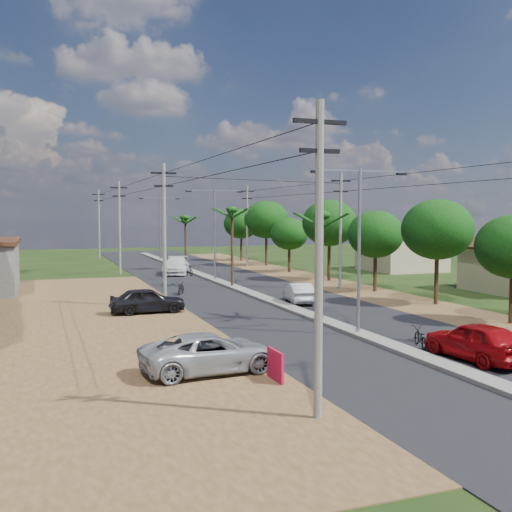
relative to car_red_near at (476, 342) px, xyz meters
The scene contains 33 objects.
ground 6.41m from the car_red_near, 107.09° to the left, with size 160.00×160.00×0.00m, color black.
road 21.17m from the car_red_near, 95.06° to the left, with size 12.00×110.00×0.04m, color black.
median 24.16m from the car_red_near, 94.44° to the left, with size 1.00×90.00×0.18m, color #605E56.
dirt_lot_west 21.98m from the car_red_near, 140.16° to the left, with size 18.00×46.00×0.04m, color #53361C.
dirt_shoulder_east 22.11m from the car_red_near, 72.53° to the left, with size 5.00×90.00×0.03m, color #53361C.
house_east_far 39.11m from the car_red_near, 60.69° to the left, with size 7.60×7.50×4.60m.
tree_east_c 15.78m from the car_red_near, 59.08° to the left, with size 4.60×4.60×6.83m.
tree_east_d 21.73m from the car_red_near, 69.44° to the left, with size 4.20×4.20×6.13m.
tree_east_e 29.44m from the car_red_near, 74.60° to the left, with size 4.80×4.80×7.14m.
tree_east_f 36.94m from the car_red_near, 78.51° to the left, with size 3.80×3.80×5.52m.
tree_east_g 45.00m from the car_red_near, 79.80° to the left, with size 5.00×5.00×7.38m.
tree_east_h 52.77m from the car_red_near, 81.66° to the left, with size 4.40×4.40×6.52m.
palm_median_near 11.29m from the car_red_near, 100.50° to the left, with size 2.00×2.00×6.15m.
palm_median_mid 26.64m from the car_red_near, 94.10° to the left, with size 2.00×2.00×6.55m.
palm_median_far 42.35m from the car_red_near, 92.54° to the left, with size 2.00×2.00×5.85m.
streetlight_near 7.51m from the car_red_near, 107.09° to the left, with size 5.10×0.18×8.00m.
streetlight_mid 31.39m from the car_red_near, 93.44° to the left, with size 5.10×0.18×8.00m.
streetlight_far 56.25m from the car_red_near, 91.91° to the left, with size 5.10×0.18×8.00m.
utility_pole_w_a 10.48m from the car_red_near, 156.13° to the right, with size 1.60×0.24×9.00m.
utility_pole_w_b 20.52m from the car_red_near, 116.13° to the left, with size 1.60×0.24×9.00m.
utility_pole_w_c 41.24m from the car_red_near, 102.48° to the left, with size 1.60×0.24×9.00m.
utility_pole_w_d 61.84m from the car_red_near, 98.26° to the left, with size 1.60×0.24×9.00m.
utility_pole_e_b 23.13m from the car_red_near, 75.69° to the left, with size 1.60×0.24×9.00m.
utility_pole_e_c 44.61m from the car_red_near, 82.72° to the left, with size 1.60×0.24×9.00m.
car_red_near is the anchor object (origin of this frame).
car_silver_mid 16.63m from the car_red_near, 91.12° to the left, with size 1.42×4.07×1.34m, color #9DA1A5.
car_white_far 38.12m from the car_red_near, 95.72° to the left, with size 2.31×5.68×1.65m, color silver.
car_parked_silver 10.58m from the car_red_near, 169.61° to the left, with size 2.39×5.19×1.44m, color #9DA1A5.
car_parked_dark 19.06m from the car_red_near, 122.76° to the left, with size 1.77×4.39×1.50m, color black.
moto_rider_east 2.89m from the car_red_near, 103.46° to the left, with size 0.59×1.69×0.89m, color black.
moto_rider_west_a 24.28m from the car_red_near, 105.84° to the left, with size 0.62×1.79×0.94m, color black.
moto_rider_west_b 36.12m from the car_red_near, 94.87° to the left, with size 0.49×1.73×1.04m, color black.
roadside_sign 8.58m from the car_red_near, behind, with size 0.10×1.34×1.12m.
Camera 1 is at (-14.38, -25.13, 5.85)m, focal length 42.00 mm.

